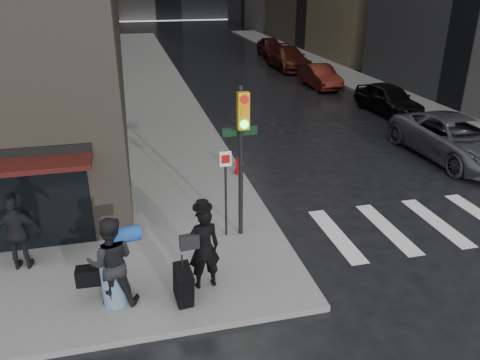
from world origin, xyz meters
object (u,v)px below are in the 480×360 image
object	(u,v)px
fire_hydrant	(239,166)
parked_car_1	(388,99)
parked_car_3	(288,58)
man_overcoat	(200,254)
traffic_light	(240,144)
parked_car_2	(320,76)
man_greycoat	(18,234)
man_jeans	(111,262)
parked_car_4	(270,47)
parked_car_0	(456,138)

from	to	relation	value
fire_hydrant	parked_car_1	xyz separation A→B (m)	(9.68, 6.56, 0.33)
parked_car_3	man_overcoat	bearing A→B (deg)	-113.19
traffic_light	parked_car_3	xyz separation A→B (m)	(9.73, 24.21, -1.96)
man_overcoat	parked_car_2	xyz separation A→B (m)	(11.03, 19.64, -0.36)
traffic_light	parked_car_3	size ratio (longest dim) A/B	0.71
parked_car_2	parked_car_3	bearing A→B (deg)	87.75
fire_hydrant	parked_car_2	xyz separation A→B (m)	(8.61, 13.26, 0.27)
man_greycoat	fire_hydrant	distance (m)	7.90
parked_car_2	man_jeans	bearing A→B (deg)	-124.32
fire_hydrant	parked_car_3	distance (m)	21.80
man_greycoat	parked_car_1	bearing A→B (deg)	-139.16
fire_hydrant	parked_car_2	bearing A→B (deg)	57.00
fire_hydrant	parked_car_3	world-z (taller)	parked_car_3
man_jeans	parked_car_2	bearing A→B (deg)	-120.49
traffic_light	parked_car_4	distance (m)	32.65
parked_car_0	parked_car_1	size ratio (longest dim) A/B	1.32
man_overcoat	man_greycoat	distance (m)	4.46
traffic_light	parked_car_1	world-z (taller)	traffic_light
man_overcoat	parked_car_1	xyz separation A→B (m)	(12.10, 12.94, -0.30)
man_jeans	parked_car_4	distance (m)	35.78
fire_hydrant	parked_car_1	distance (m)	11.70
parked_car_2	traffic_light	bearing A→B (deg)	-119.74
parked_car_4	fire_hydrant	bearing A→B (deg)	-104.74
parked_car_2	man_greycoat	bearing A→B (deg)	-131.35
parked_car_1	parked_car_2	size ratio (longest dim) A/B	1.05
man_greycoat	fire_hydrant	world-z (taller)	man_greycoat
parked_car_0	parked_car_3	size ratio (longest dim) A/B	1.04
man_overcoat	parked_car_0	size ratio (longest dim) A/B	0.37
parked_car_1	parked_car_3	world-z (taller)	parked_car_3
fire_hydrant	parked_car_2	world-z (taller)	parked_car_2
parked_car_1	man_overcoat	bearing A→B (deg)	-137.00
man_jeans	traffic_light	xyz separation A→B (m)	(3.32, 2.16, 1.60)
man_overcoat	parked_car_3	world-z (taller)	man_overcoat
parked_car_3	traffic_light	bearing A→B (deg)	-112.10
man_jeans	fire_hydrant	world-z (taller)	man_jeans
man_greycoat	parked_car_2	world-z (taller)	man_greycoat
fire_hydrant	parked_car_0	distance (m)	8.76
fire_hydrant	parked_car_0	world-z (taller)	parked_car_0
man_greycoat	parked_car_0	size ratio (longest dim) A/B	0.32
parked_car_2	parked_car_1	bearing A→B (deg)	-81.98
man_jeans	parked_car_1	distance (m)	19.07
man_greycoat	parked_car_1	size ratio (longest dim) A/B	0.42
man_overcoat	parked_car_3	bearing A→B (deg)	-119.00
man_greycoat	parked_car_3	xyz separation A→B (m)	(15.22, 24.47, -0.26)
traffic_light	parked_car_1	distance (m)	15.31
parked_car_0	parked_car_1	world-z (taller)	parked_car_0
parked_car_0	parked_car_1	xyz separation A→B (m)	(0.93, 6.70, -0.06)
parked_car_1	parked_car_3	distance (m)	13.43
man_greycoat	fire_hydrant	xyz separation A→B (m)	(6.46, 4.51, -0.65)
parked_car_2	parked_car_4	distance (m)	13.42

